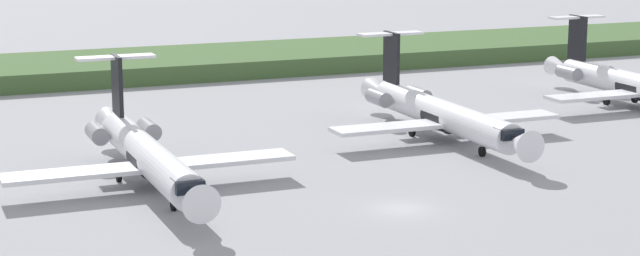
% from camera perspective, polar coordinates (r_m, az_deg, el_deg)
% --- Properties ---
extents(ground_plane, '(500.00, 500.00, 0.00)m').
position_cam_1_polar(ground_plane, '(106.66, -2.89, -0.14)').
color(ground_plane, '#939399').
extents(grass_berm, '(320.00, 20.00, 2.29)m').
position_cam_1_polar(grass_berm, '(144.19, -8.18, 3.34)').
color(grass_berm, '#426033').
rests_on(grass_berm, ground).
extents(regional_jet_second, '(22.81, 31.00, 9.00)m').
position_cam_1_polar(regional_jet_second, '(86.73, -9.09, -1.33)').
color(regional_jet_second, white).
rests_on(regional_jet_second, ground).
extents(regional_jet_third, '(22.81, 31.00, 9.00)m').
position_cam_1_polar(regional_jet_third, '(103.06, 6.27, 0.82)').
color(regional_jet_third, white).
rests_on(regional_jet_third, ground).
extents(regional_jet_fourth, '(22.81, 31.00, 9.00)m').
position_cam_1_polar(regional_jet_fourth, '(123.43, 16.06, 2.24)').
color(regional_jet_fourth, white).
rests_on(regional_jet_fourth, ground).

